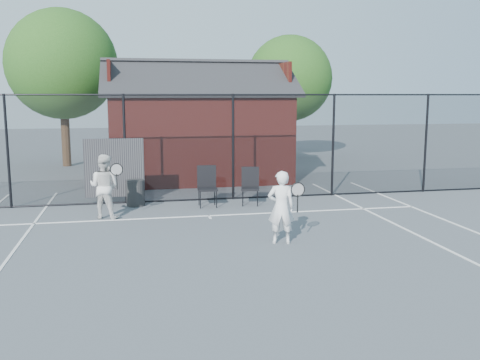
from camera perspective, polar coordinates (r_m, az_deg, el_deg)
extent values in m
plane|color=#4C5357|center=(10.42, -0.96, -7.47)|extent=(80.00, 80.00, 0.00)
cube|color=silver|center=(13.29, -3.35, -3.82)|extent=(11.00, 0.06, 0.01)
cube|color=silver|center=(13.14, -3.26, -3.96)|extent=(0.06, 0.30, 0.01)
cylinder|color=black|center=(15.23, -23.54, 2.79)|extent=(0.07, 0.07, 3.00)
cylinder|color=black|center=(14.90, -12.17, 3.22)|extent=(0.07, 0.07, 3.00)
cylinder|color=black|center=(15.16, -0.74, 3.52)|extent=(0.07, 0.07, 3.00)
cylinder|color=black|center=(16.00, 9.89, 3.68)|extent=(0.07, 0.07, 3.00)
cylinder|color=black|center=(17.32, 19.20, 3.71)|extent=(0.07, 0.07, 3.00)
cylinder|color=black|center=(14.94, -4.57, 9.06)|extent=(22.00, 0.04, 0.04)
cylinder|color=black|center=(15.22, -4.43, -2.08)|extent=(22.00, 0.04, 0.04)
cube|color=black|center=(15.01, -4.50, 3.44)|extent=(22.00, 3.00, 0.01)
cube|color=black|center=(14.94, -13.26, 1.27)|extent=(1.60, 0.04, 1.60)
cube|color=maroon|center=(19.02, -4.50, 4.63)|extent=(6.00, 4.00, 3.00)
cube|color=black|center=(17.98, -4.18, 10.86)|extent=(6.50, 2.36, 1.32)
cube|color=black|center=(19.97, -4.94, 10.67)|extent=(6.50, 2.36, 1.32)
cube|color=maroon|center=(18.84, -13.67, 10.55)|extent=(0.10, 2.80, 1.06)
cube|color=maroon|center=(19.56, 4.18, 10.71)|extent=(0.10, 2.80, 1.06)
cylinder|color=#302213|center=(23.54, -18.10, 4.48)|extent=(0.36, 0.36, 2.52)
sphere|color=#1A4413|center=(23.51, -18.46, 11.64)|extent=(4.48, 4.48, 4.48)
cylinder|color=#302213|center=(25.47, 5.22, 4.88)|extent=(0.36, 0.36, 2.23)
sphere|color=#1A4413|center=(25.41, 5.30, 10.75)|extent=(3.97, 3.97, 3.97)
imported|color=white|center=(10.74, 4.41, -2.92)|extent=(0.60, 0.46, 1.48)
torus|color=black|center=(10.45, 6.18, -1.02)|extent=(0.29, 0.02, 0.29)
cylinder|color=black|center=(10.51, 6.16, -2.51)|extent=(0.03, 0.03, 0.36)
imported|color=silver|center=(13.32, -14.28, -0.67)|extent=(0.93, 0.85, 1.56)
torus|color=black|center=(12.93, -13.04, 1.10)|extent=(0.31, 0.02, 0.31)
cylinder|color=black|center=(12.97, -12.99, -0.17)|extent=(0.03, 0.03, 0.37)
cube|color=black|center=(14.27, -3.49, -0.76)|extent=(0.53, 0.55, 1.07)
cube|color=black|center=(14.48, 1.09, -0.74)|extent=(0.58, 0.59, 1.00)
cylinder|color=#262626|center=(14.66, -11.08, -1.36)|extent=(0.55, 0.55, 0.71)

